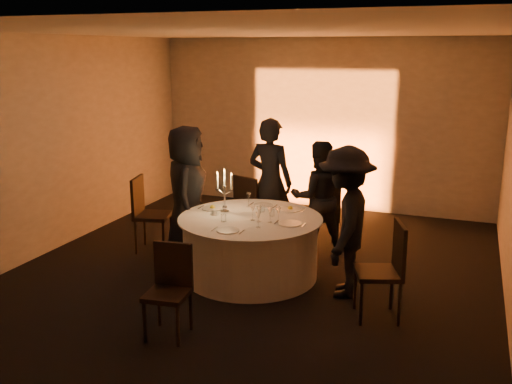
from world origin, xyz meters
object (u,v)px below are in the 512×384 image
(chair_back_left, at_px, (250,204))
(guest_back_right, at_px, (318,197))
(chair_front, at_px, (170,284))
(guest_left, at_px, (187,192))
(coffee_cup, at_px, (214,212))
(chair_right, at_px, (387,265))
(guest_right, at_px, (345,222))
(guest_back_left, at_px, (270,182))
(chair_left, at_px, (147,209))
(candelabra, at_px, (225,197))
(banquet_table, at_px, (250,247))
(chair_back_right, at_px, (325,214))

(chair_back_left, bearing_deg, guest_back_right, -165.26)
(chair_front, height_order, guest_left, guest_left)
(guest_back_right, xyz_separation_m, coffee_cup, (-1.02, -1.22, 0.01))
(chair_right, relative_size, guest_back_right, 0.67)
(chair_back_left, xyz_separation_m, guest_left, (-0.59, -0.87, 0.34))
(chair_back_left, height_order, coffee_cup, chair_back_left)
(guest_back_right, xyz_separation_m, guest_right, (0.66, -1.29, 0.09))
(guest_left, xyz_separation_m, guest_back_left, (0.90, 0.87, 0.02))
(guest_back_right, bearing_deg, guest_left, 0.66)
(guest_right, height_order, coffee_cup, guest_right)
(chair_right, distance_m, guest_right, 0.77)
(chair_right, height_order, guest_left, guest_left)
(chair_left, relative_size, guest_back_right, 0.67)
(chair_back_left, distance_m, guest_left, 1.11)
(chair_left, height_order, guest_back_left, guest_back_left)
(candelabra, bearing_deg, chair_right, -17.29)
(banquet_table, relative_size, chair_front, 1.94)
(guest_back_right, bearing_deg, chair_back_right, -141.34)
(guest_left, bearing_deg, chair_back_left, -53.84)
(guest_back_left, bearing_deg, chair_right, 145.08)
(guest_right, distance_m, coffee_cup, 1.69)
(guest_left, bearing_deg, guest_back_left, -65.62)
(chair_right, height_order, candelabra, candelabra)
(chair_left, xyz_separation_m, chair_right, (3.49, -0.94, -0.01))
(guest_right, bearing_deg, coffee_cup, -98.07)
(chair_back_right, distance_m, guest_left, 1.98)
(guest_back_left, bearing_deg, coffee_cup, 85.69)
(coffee_cup, bearing_deg, banquet_table, 4.83)
(chair_right, xyz_separation_m, guest_back_right, (-1.21, 1.75, 0.20))
(chair_front, height_order, guest_back_right, guest_back_right)
(chair_right, xyz_separation_m, coffee_cup, (-2.24, 0.53, 0.20))
(candelabra, bearing_deg, guest_left, 157.48)
(guest_back_left, xyz_separation_m, coffee_cup, (-0.29, -1.30, -0.13))
(chair_right, height_order, chair_front, chair_right)
(chair_right, distance_m, coffee_cup, 2.31)
(chair_front, relative_size, guest_back_left, 0.50)
(banquet_table, distance_m, chair_front, 1.69)
(chair_left, bearing_deg, coffee_cup, -121.72)
(guest_back_left, relative_size, guest_back_right, 1.17)
(chair_front, xyz_separation_m, coffee_cup, (-0.26, 1.63, 0.28))
(chair_back_left, bearing_deg, guest_back_left, -160.89)
(chair_back_left, xyz_separation_m, chair_back_right, (1.11, 0.06, -0.04))
(banquet_table, height_order, chair_left, chair_left)
(chair_right, bearing_deg, chair_back_left, -148.60)
(guest_back_right, relative_size, guest_right, 0.90)
(guest_back_left, distance_m, guest_right, 1.96)
(chair_front, distance_m, candelabra, 1.84)
(candelabra, bearing_deg, chair_back_left, 94.95)
(coffee_cup, distance_m, candelabra, 0.24)
(chair_front, xyz_separation_m, guest_back_left, (0.03, 2.93, 0.41))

